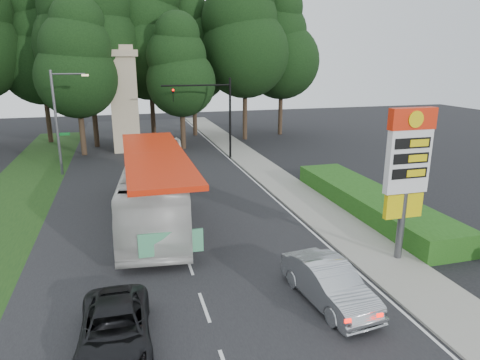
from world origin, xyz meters
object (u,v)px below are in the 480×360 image
object	(u,v)px
streetlight_signs	(59,118)
suv_charcoal	(115,329)
traffic_signal_mast	(216,107)
sedan_silver	(329,283)
transit_bus	(157,187)
gas_station_pylon	(408,164)
monument	(124,99)

from	to	relation	value
streetlight_signs	suv_charcoal	size ratio (longest dim) A/B	1.68
traffic_signal_mast	suv_charcoal	xyz separation A→B (m)	(-8.78, -24.95, -4.01)
streetlight_signs	sedan_silver	distance (m)	25.43
streetlight_signs	suv_charcoal	xyz separation A→B (m)	(3.89, -22.96, -3.78)
streetlight_signs	transit_bus	xyz separation A→B (m)	(6.20, -11.83, -2.54)
gas_station_pylon	suv_charcoal	size ratio (longest dim) A/B	1.44
gas_station_pylon	sedan_silver	size ratio (longest dim) A/B	1.45
traffic_signal_mast	suv_charcoal	bearing A→B (deg)	-109.38
gas_station_pylon	suv_charcoal	world-z (taller)	gas_station_pylon
monument	sedan_silver	distance (m)	31.36
monument	traffic_signal_mast	bearing A→B (deg)	-38.00
streetlight_signs	monument	size ratio (longest dim) A/B	0.80
streetlight_signs	sedan_silver	xyz separation A→B (m)	(11.53, -22.37, -3.66)
streetlight_signs	gas_station_pylon	bearing A→B (deg)	-51.04
gas_station_pylon	monument	world-z (taller)	monument
gas_station_pylon	transit_bus	bearing A→B (deg)	140.66
gas_station_pylon	streetlight_signs	xyz separation A→B (m)	(-16.19, 20.01, -0.01)
transit_bus	suv_charcoal	xyz separation A→B (m)	(-2.31, -11.13, -1.24)
gas_station_pylon	suv_charcoal	xyz separation A→B (m)	(-12.30, -2.94, -3.79)
monument	streetlight_signs	bearing A→B (deg)	-121.97
transit_bus	suv_charcoal	world-z (taller)	transit_bus
suv_charcoal	streetlight_signs	bearing A→B (deg)	101.02
traffic_signal_mast	transit_bus	size ratio (longest dim) A/B	0.53
gas_station_pylon	traffic_signal_mast	size ratio (longest dim) A/B	0.95
transit_bus	monument	bearing A→B (deg)	99.67
traffic_signal_mast	monument	xyz separation A→B (m)	(-7.68, 6.00, 0.43)
streetlight_signs	monument	bearing A→B (deg)	58.03
monument	transit_bus	world-z (taller)	monument
monument	suv_charcoal	world-z (taller)	monument
streetlight_signs	sedan_silver	bearing A→B (deg)	-62.74
gas_station_pylon	sedan_silver	distance (m)	6.39
streetlight_signs	monument	world-z (taller)	monument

